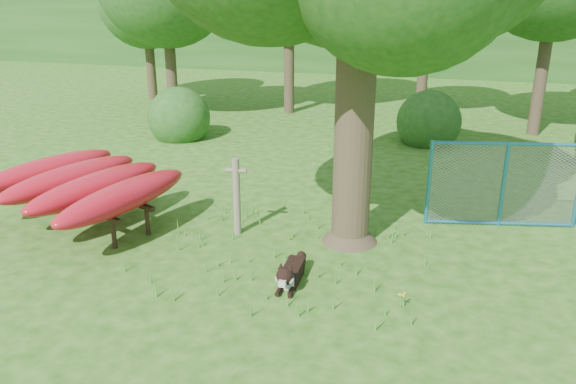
# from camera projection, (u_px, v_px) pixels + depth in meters

# --- Properties ---
(ground) EXTENTS (80.00, 80.00, 0.00)m
(ground) POSITION_uv_depth(u_px,v_px,m) (252.00, 279.00, 8.42)
(ground) COLOR #205010
(ground) RESTS_ON ground
(wooden_post) EXTENTS (0.38, 0.14, 1.39)m
(wooden_post) POSITION_uv_depth(u_px,v_px,m) (237.00, 195.00, 9.77)
(wooden_post) COLOR #6C6251
(wooden_post) RESTS_ON ground
(kayak_rack) EXTENTS (3.66, 3.95, 1.04)m
(kayak_rack) POSITION_uv_depth(u_px,v_px,m) (83.00, 183.00, 10.19)
(kayak_rack) COLOR black
(kayak_rack) RESTS_ON ground
(husky_dog) EXTENTS (0.30, 1.10, 0.49)m
(husky_dog) POSITION_uv_depth(u_px,v_px,m) (290.00, 274.00, 8.21)
(husky_dog) COLOR black
(husky_dog) RESTS_ON ground
(fence_section) EXTENTS (2.67, 0.66, 2.65)m
(fence_section) POSITION_uv_depth(u_px,v_px,m) (503.00, 185.00, 10.09)
(fence_section) COLOR teal
(fence_section) RESTS_ON ground
(wildflower_clump) EXTENTS (0.11, 0.09, 0.23)m
(wildflower_clump) POSITION_uv_depth(u_px,v_px,m) (402.00, 296.00, 7.60)
(wildflower_clump) COLOR #478F2E
(wildflower_clump) RESTS_ON ground
(bg_tree_f) EXTENTS (3.60, 3.60, 5.55)m
(bg_tree_f) POSITION_uv_depth(u_px,v_px,m) (146.00, 1.00, 21.32)
(bg_tree_f) COLOR #372C1E
(bg_tree_f) RESTS_ON ground
(shrub_left) EXTENTS (1.80, 1.80, 1.80)m
(shrub_left) POSITION_uv_depth(u_px,v_px,m) (181.00, 138.00, 16.54)
(shrub_left) COLOR #1D4C18
(shrub_left) RESTS_ON ground
(shrub_mid) EXTENTS (1.80, 1.80, 1.80)m
(shrub_mid) POSITION_uv_depth(u_px,v_px,m) (427.00, 143.00, 16.00)
(shrub_mid) COLOR #1D4C18
(shrub_mid) RESTS_ON ground
(wooded_hillside) EXTENTS (80.00, 12.00, 6.00)m
(wooded_hillside) POSITION_uv_depth(u_px,v_px,m) (417.00, 11.00, 32.66)
(wooded_hillside) COLOR #1D4C18
(wooded_hillside) RESTS_ON ground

